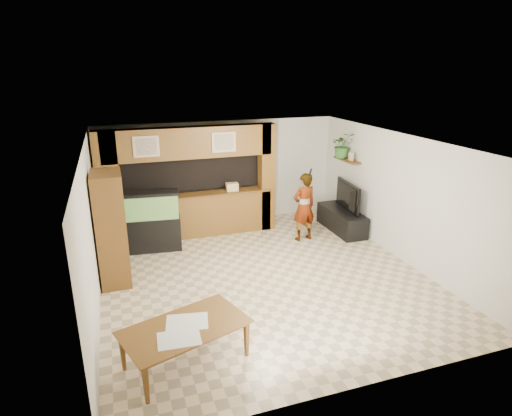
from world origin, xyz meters
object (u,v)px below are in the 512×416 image
object	(u,v)px
dining_table	(187,346)
pantry_cabinet	(111,229)
aquarium	(152,222)
person	(304,207)
television	(343,196)

from	to	relation	value
dining_table	pantry_cabinet	bearing A→B (deg)	88.39
aquarium	person	distance (m)	3.42
aquarium	television	distance (m)	4.54
pantry_cabinet	television	xyz separation A→B (m)	(5.35, 0.96, -0.18)
dining_table	television	bearing A→B (deg)	21.54
pantry_cabinet	dining_table	xyz separation A→B (m)	(0.86, -2.82, -0.76)
person	television	bearing A→B (deg)	-176.54
aquarium	dining_table	xyz separation A→B (m)	(0.04, -4.06, -0.36)
person	dining_table	world-z (taller)	person
television	dining_table	distance (m)	5.90
television	dining_table	size ratio (longest dim) A/B	0.73
pantry_cabinet	television	distance (m)	5.44
pantry_cabinet	aquarium	world-z (taller)	pantry_cabinet
dining_table	person	bearing A→B (deg)	28.11
aquarium	television	xyz separation A→B (m)	(4.53, -0.28, 0.22)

